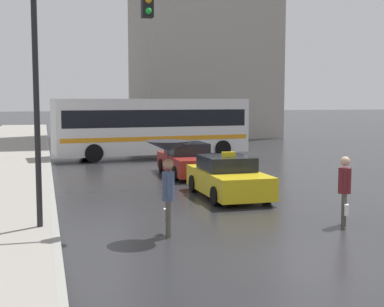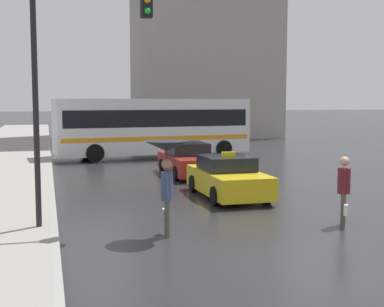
# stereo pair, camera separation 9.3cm
# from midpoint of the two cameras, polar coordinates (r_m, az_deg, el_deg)

# --- Properties ---
(ground_plane) EXTENTS (300.00, 300.00, 0.00)m
(ground_plane) POSITION_cam_midpoint_polar(r_m,az_deg,el_deg) (11.15, 9.23, -11.27)
(ground_plane) COLOR #262628
(taxi) EXTENTS (1.91, 4.10, 1.53)m
(taxi) POSITION_cam_midpoint_polar(r_m,az_deg,el_deg) (17.97, 3.99, -2.63)
(taxi) COLOR gold
(taxi) RESTS_ON ground_plane
(sedan_red) EXTENTS (1.91, 4.37, 1.41)m
(sedan_red) POSITION_cam_midpoint_polar(r_m,az_deg,el_deg) (23.04, -0.30, -0.74)
(sedan_red) COLOR maroon
(sedan_red) RESTS_ON ground_plane
(city_bus) EXTENTS (11.08, 3.52, 3.31)m
(city_bus) POSITION_cam_midpoint_polar(r_m,az_deg,el_deg) (30.24, -4.07, 3.05)
(city_bus) COLOR silver
(city_bus) RESTS_ON ground_plane
(pedestrian_with_umbrella) EXTENTS (1.10, 1.10, 2.29)m
(pedestrian_with_umbrella) POSITION_cam_midpoint_polar(r_m,az_deg,el_deg) (12.59, -2.49, -0.54)
(pedestrian_with_umbrella) COLOR #4C473D
(pedestrian_with_umbrella) RESTS_ON ground_plane
(pedestrian_man) EXTENTS (0.45, 0.60, 1.80)m
(pedestrian_man) POSITION_cam_midpoint_polar(r_m,az_deg,el_deg) (14.37, 16.08, -3.27)
(pedestrian_man) COLOR #4C473D
(pedestrian_man) RESTS_ON ground_plane
(traffic_light) EXTENTS (2.92, 0.38, 6.39)m
(traffic_light) POSITION_cam_midpoint_polar(r_m,az_deg,el_deg) (13.44, -11.72, 10.34)
(traffic_light) COLOR black
(traffic_light) RESTS_ON ground_plane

